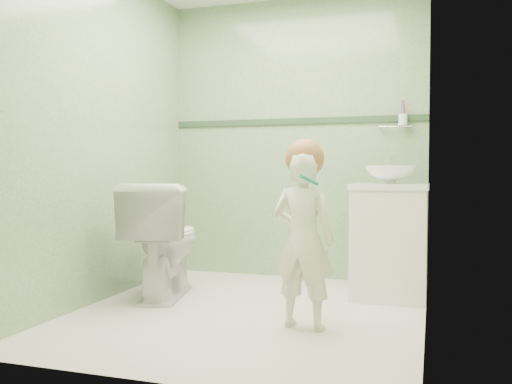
% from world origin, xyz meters
% --- Properties ---
extents(ground, '(2.50, 2.50, 0.00)m').
position_xyz_m(ground, '(0.00, 0.00, 0.00)').
color(ground, silver).
rests_on(ground, ground).
extents(room_shell, '(2.50, 2.54, 2.40)m').
position_xyz_m(room_shell, '(0.00, 0.00, 1.20)').
color(room_shell, gray).
rests_on(room_shell, ground).
extents(trim_stripe, '(2.20, 0.02, 0.05)m').
position_xyz_m(trim_stripe, '(0.00, 1.24, 1.35)').
color(trim_stripe, '#2C472C').
rests_on(trim_stripe, room_shell).
extents(vanity, '(0.52, 0.50, 0.80)m').
position_xyz_m(vanity, '(0.84, 0.70, 0.40)').
color(vanity, white).
rests_on(vanity, ground).
extents(counter, '(0.54, 0.52, 0.04)m').
position_xyz_m(counter, '(0.84, 0.70, 0.81)').
color(counter, white).
rests_on(counter, vanity).
extents(basin, '(0.37, 0.37, 0.13)m').
position_xyz_m(basin, '(0.84, 0.70, 0.89)').
color(basin, white).
rests_on(basin, counter).
extents(faucet, '(0.03, 0.13, 0.18)m').
position_xyz_m(faucet, '(0.84, 0.89, 0.97)').
color(faucet, silver).
rests_on(faucet, counter).
extents(cup_holder, '(0.26, 0.07, 0.21)m').
position_xyz_m(cup_holder, '(0.89, 1.18, 1.33)').
color(cup_holder, silver).
rests_on(cup_holder, room_shell).
extents(toilet, '(0.63, 0.90, 0.84)m').
position_xyz_m(toilet, '(-0.74, 0.23, 0.42)').
color(toilet, white).
rests_on(toilet, ground).
extents(toddler, '(0.40, 0.29, 1.03)m').
position_xyz_m(toddler, '(0.42, -0.24, 0.52)').
color(toddler, white).
rests_on(toddler, ground).
extents(hair_cap, '(0.23, 0.23, 0.23)m').
position_xyz_m(hair_cap, '(0.42, -0.21, 1.00)').
color(hair_cap, '#A4623B').
rests_on(hair_cap, toddler).
extents(teal_toothbrush, '(0.11, 0.14, 0.08)m').
position_xyz_m(teal_toothbrush, '(0.47, -0.37, 0.88)').
color(teal_toothbrush, '#137D66').
rests_on(teal_toothbrush, toddler).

